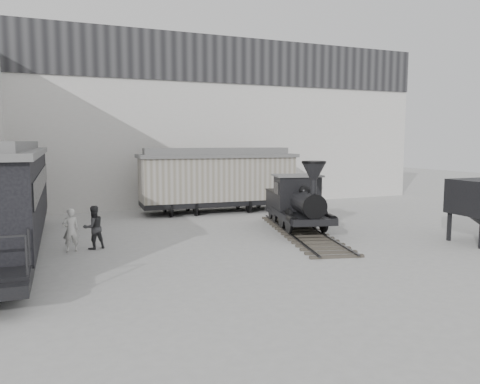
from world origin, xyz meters
name	(u,v)px	position (x,y,z in m)	size (l,w,h in m)	color
ground	(301,253)	(0.00, 0.00, 0.00)	(90.00, 90.00, 0.00)	#9E9E9B
north_wall	(190,121)	(0.00, 14.98, 5.55)	(34.00, 2.51, 11.00)	silver
locomotive	(299,205)	(2.07, 3.89, 1.23)	(4.24, 9.63, 3.33)	#332D26
boxcar	(218,179)	(0.55, 11.06, 2.02)	(9.54, 3.44, 3.85)	black
visitor_a	(71,230)	(-8.10, 3.58, 0.84)	(0.61, 0.40, 1.69)	silver
visitor_b	(94,227)	(-7.24, 3.74, 0.86)	(0.84, 0.65, 1.72)	#373739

